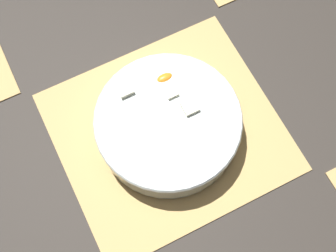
# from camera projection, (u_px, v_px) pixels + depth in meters

# --- Properties ---
(ground_plane) EXTENTS (6.00, 6.00, 0.00)m
(ground_plane) POSITION_uv_depth(u_px,v_px,m) (168.00, 132.00, 0.94)
(ground_plane) COLOR #2D2823
(bamboo_mat_center) EXTENTS (0.43, 0.39, 0.01)m
(bamboo_mat_center) POSITION_uv_depth(u_px,v_px,m) (168.00, 131.00, 0.93)
(bamboo_mat_center) COLOR tan
(bamboo_mat_center) RESTS_ON ground_plane
(fruit_salad_bowl) EXTENTS (0.28, 0.28, 0.08)m
(fruit_salad_bowl) POSITION_uv_depth(u_px,v_px,m) (168.00, 124.00, 0.90)
(fruit_salad_bowl) COLOR silver
(fruit_salad_bowl) RESTS_ON bamboo_mat_center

